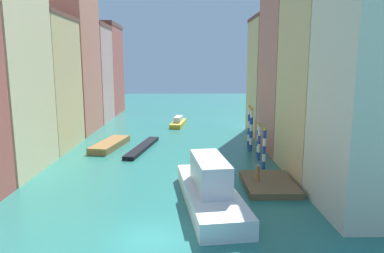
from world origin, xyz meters
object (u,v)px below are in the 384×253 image
(person_on_dock, at_px, (258,173))
(motorboat_1, at_px, (178,122))
(motorboat_0, at_px, (110,144))
(mooring_pole_3, at_px, (251,129))
(mooring_pole_4, at_px, (249,126))
(vaporetto_white, at_px, (210,188))
(waterfront_dock, at_px, (269,184))
(mooring_pole_0, at_px, (264,148))
(mooring_pole_2, at_px, (258,139))
(gondola_black, at_px, (143,147))
(mooring_pole_1, at_px, (259,142))

(person_on_dock, height_order, motorboat_1, person_on_dock)
(motorboat_0, bearing_deg, mooring_pole_3, -7.22)
(mooring_pole_4, bearing_deg, mooring_pole_3, -92.29)
(vaporetto_white, relative_size, motorboat_0, 1.48)
(waterfront_dock, distance_m, mooring_pole_0, 5.34)
(motorboat_0, xyz_separation_m, motorboat_1, (7.85, 15.36, 0.15))
(waterfront_dock, xyz_separation_m, mooring_pole_2, (0.98, 9.49, 1.69))
(person_on_dock, relative_size, mooring_pole_3, 0.27)
(mooring_pole_3, xyz_separation_m, vaporetto_white, (-5.73, -15.42, -1.41))
(waterfront_dock, bearing_deg, motorboat_1, 105.26)
(vaporetto_white, xyz_separation_m, motorboat_0, (-10.81, 17.51, -0.81))
(mooring_pole_0, relative_size, mooring_pole_3, 0.80)
(mooring_pole_0, relative_size, gondola_black, 0.39)
(waterfront_dock, distance_m, motorboat_0, 21.20)
(mooring_pole_3, relative_size, motorboat_0, 0.62)
(mooring_pole_2, height_order, mooring_pole_3, mooring_pole_3)
(vaporetto_white, relative_size, motorboat_1, 1.70)
(mooring_pole_0, height_order, mooring_pole_3, mooring_pole_3)
(motorboat_1, bearing_deg, motorboat_0, -117.07)
(waterfront_dock, distance_m, mooring_pole_1, 8.19)
(person_on_dock, bearing_deg, mooring_pole_0, 72.46)
(mooring_pole_4, bearing_deg, mooring_pole_0, -90.62)
(mooring_pole_4, bearing_deg, vaporetto_white, -108.60)
(mooring_pole_3, relative_size, vaporetto_white, 0.42)
(vaporetto_white, bearing_deg, motorboat_0, 121.67)
(person_on_dock, bearing_deg, motorboat_1, 103.58)
(vaporetto_white, height_order, motorboat_0, vaporetto_white)
(mooring_pole_4, bearing_deg, gondola_black, -177.40)
(vaporetto_white, xyz_separation_m, motorboat_1, (-2.96, 32.87, -0.66))
(mooring_pole_2, distance_m, mooring_pole_4, 4.36)
(motorboat_0, height_order, motorboat_1, motorboat_1)
(mooring_pole_2, relative_size, mooring_pole_3, 0.75)
(mooring_pole_1, bearing_deg, mooring_pole_0, -92.40)
(waterfront_dock, relative_size, gondola_black, 0.56)
(waterfront_dock, bearing_deg, mooring_pole_1, 84.51)
(person_on_dock, bearing_deg, mooring_pole_3, 82.42)
(motorboat_0, bearing_deg, mooring_pole_0, -28.80)
(mooring_pole_3, height_order, gondola_black, mooring_pole_3)
(mooring_pole_3, bearing_deg, motorboat_0, 172.78)
(mooring_pole_2, bearing_deg, mooring_pole_1, -98.09)
(waterfront_dock, distance_m, motorboat_1, 30.49)
(mooring_pole_2, height_order, mooring_pole_4, mooring_pole_4)
(mooring_pole_0, distance_m, motorboat_1, 25.98)
(mooring_pole_1, height_order, gondola_black, mooring_pole_1)
(mooring_pole_1, bearing_deg, gondola_black, 157.56)
(mooring_pole_0, relative_size, motorboat_1, 0.57)
(mooring_pole_0, relative_size, mooring_pole_1, 1.07)
(mooring_pole_4, xyz_separation_m, motorboat_0, (-16.61, 0.27, -2.26))
(person_on_dock, height_order, motorboat_0, person_on_dock)
(mooring_pole_4, bearing_deg, person_on_dock, -96.89)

